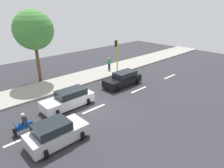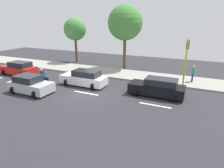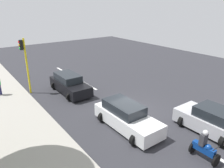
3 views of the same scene
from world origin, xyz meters
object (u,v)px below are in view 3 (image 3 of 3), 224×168
Objects in this scene: motorcycle at (204,147)px; traffic_light_corner at (25,59)px; car_silver at (211,120)px; car_black at (70,84)px; car_white at (126,117)px.

traffic_light_corner reaches higher than motorcycle.
motorcycle reaches higher than car_silver.
traffic_light_corner reaches higher than car_silver.
car_black is 1.00× the size of traffic_light_corner.
car_white is at bearing 92.10° from car_black.
motorcycle is (2.45, 1.12, -0.07)m from car_silver.
car_white is at bearing -74.64° from motorcycle.
car_white is 1.00× the size of traffic_light_corner.
traffic_light_corner reaches higher than car_black.
traffic_light_corner is at bearing -70.82° from car_white.
car_white is at bearing -41.15° from car_silver.
car_silver is 0.85× the size of traffic_light_corner.
traffic_light_corner reaches higher than car_white.
motorcycle is (-1.44, 11.30, -0.07)m from car_black.
car_silver is 4.83m from car_white.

